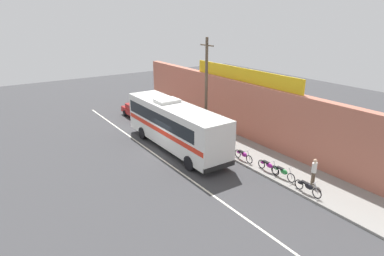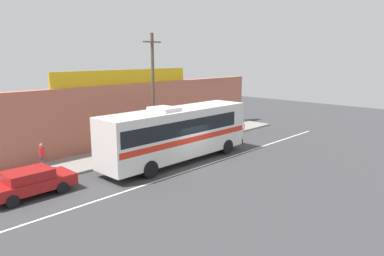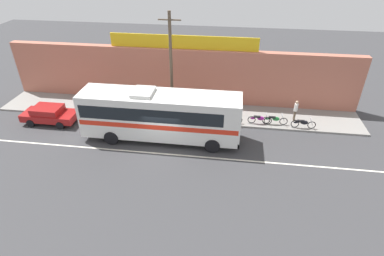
% 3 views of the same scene
% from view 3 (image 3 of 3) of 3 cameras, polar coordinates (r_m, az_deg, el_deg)
% --- Properties ---
extents(ground_plane, '(70.00, 70.00, 0.00)m').
position_cam_3_polar(ground_plane, '(22.19, -5.35, -3.46)').
color(ground_plane, '#3A3A3D').
extents(sidewalk_slab, '(30.00, 3.60, 0.14)m').
position_cam_3_polar(sidewalk_slab, '(26.47, -2.94, 3.09)').
color(sidewalk_slab, gray).
rests_on(sidewalk_slab, ground_plane).
extents(storefront_facade, '(30.00, 0.70, 4.80)m').
position_cam_3_polar(storefront_facade, '(27.38, -2.25, 9.52)').
color(storefront_facade, '#B26651').
rests_on(storefront_facade, ground_plane).
extents(storefront_billboard, '(12.26, 0.12, 1.10)m').
position_cam_3_polar(storefront_billboard, '(26.35, -1.65, 15.44)').
color(storefront_billboard, gold).
rests_on(storefront_billboard, storefront_facade).
extents(road_center_stripe, '(30.00, 0.14, 0.01)m').
position_cam_3_polar(road_center_stripe, '(21.55, -5.81, -4.67)').
color(road_center_stripe, silver).
rests_on(road_center_stripe, ground_plane).
extents(intercity_bus, '(11.25, 2.68, 3.78)m').
position_cam_3_polar(intercity_bus, '(22.07, -5.99, 2.63)').
color(intercity_bus, silver).
rests_on(intercity_bus, ground_plane).
extents(parked_car, '(4.20, 1.89, 1.37)m').
position_cam_3_polar(parked_car, '(27.07, -24.62, 2.32)').
color(parked_car, maroon).
rests_on(parked_car, ground_plane).
extents(utility_pole, '(1.60, 0.22, 8.33)m').
position_cam_3_polar(utility_pole, '(23.41, -3.82, 10.91)').
color(utility_pole, brown).
rests_on(utility_pole, sidewalk_slab).
extents(motorcycle_black, '(1.83, 0.56, 0.94)m').
position_cam_3_polar(motorcycle_black, '(24.61, 7.03, 1.82)').
color(motorcycle_black, black).
rests_on(motorcycle_black, sidewalk_slab).
extents(motorcycle_orange, '(1.86, 0.56, 0.94)m').
position_cam_3_polar(motorcycle_orange, '(24.86, 12.22, 1.63)').
color(motorcycle_orange, black).
rests_on(motorcycle_orange, sidewalk_slab).
extents(motorcycle_green, '(1.95, 0.56, 0.94)m').
position_cam_3_polar(motorcycle_green, '(25.06, 14.86, 1.52)').
color(motorcycle_green, black).
rests_on(motorcycle_green, sidewalk_slab).
extents(motorcycle_red, '(1.86, 0.56, 0.94)m').
position_cam_3_polar(motorcycle_red, '(25.21, 19.65, 0.84)').
color(motorcycle_red, black).
rests_on(motorcycle_red, sidewalk_slab).
extents(pedestrian_far_right, '(0.30, 0.48, 1.61)m').
position_cam_3_polar(pedestrian_far_right, '(28.55, -17.75, 6.04)').
color(pedestrian_far_right, navy).
rests_on(pedestrian_far_right, sidewalk_slab).
extents(pedestrian_near_shop, '(0.30, 0.48, 1.72)m').
position_cam_3_polar(pedestrian_near_shop, '(25.83, 18.44, 3.32)').
color(pedestrian_near_shop, brown).
rests_on(pedestrian_near_shop, sidewalk_slab).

